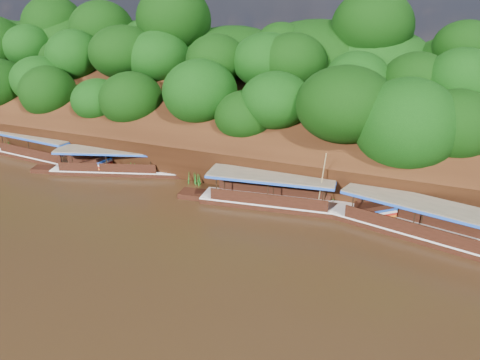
# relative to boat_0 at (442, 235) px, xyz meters

# --- Properties ---
(ground) EXTENTS (160.00, 160.00, 0.00)m
(ground) POSITION_rel_boat_0_xyz_m (-14.81, -6.56, -0.60)
(ground) COLOR black
(ground) RESTS_ON ground
(riverbank) EXTENTS (120.00, 30.06, 19.40)m
(riverbank) POSITION_rel_boat_0_xyz_m (-14.82, 16.16, 1.28)
(riverbank) COLOR black
(riverbank) RESTS_ON ground
(boat_0) EXTENTS (16.51, 5.89, 6.22)m
(boat_0) POSITION_rel_boat_0_xyz_m (0.00, 0.00, 0.00)
(boat_0) COLOR black
(boat_0) RESTS_ON ground
(boat_1) EXTENTS (15.73, 4.30, 5.88)m
(boat_1) POSITION_rel_boat_0_xyz_m (-11.42, 1.32, 0.01)
(boat_1) COLOR black
(boat_1) RESTS_ON ground
(boat_2) EXTENTS (15.21, 6.79, 5.52)m
(boat_2) POSITION_rel_boat_0_xyz_m (-28.25, 2.61, -0.06)
(boat_2) COLOR black
(boat_2) RESTS_ON ground
(boat_3) EXTENTS (14.96, 3.61, 3.15)m
(boat_3) POSITION_rel_boat_0_xyz_m (-37.80, 2.41, -0.00)
(boat_3) COLOR black
(boat_3) RESTS_ON ground
(reeds) EXTENTS (51.52, 2.47, 2.13)m
(reeds) POSITION_rel_boat_0_xyz_m (-18.46, 3.06, 0.28)
(reeds) COLOR #175615
(reeds) RESTS_ON ground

